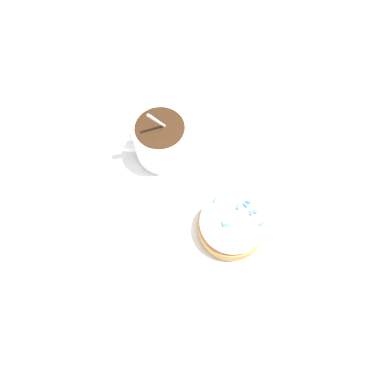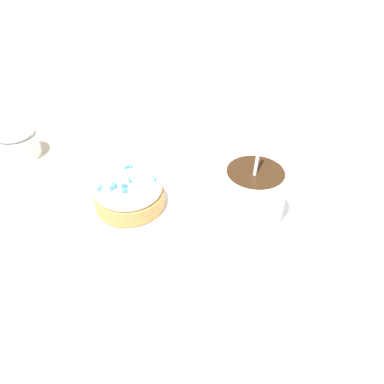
% 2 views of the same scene
% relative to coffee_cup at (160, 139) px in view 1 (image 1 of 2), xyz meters
% --- Properties ---
extents(ground_plane, '(3.00, 3.00, 0.00)m').
position_rel_coffee_cup_xyz_m(ground_plane, '(0.08, -0.01, -0.04)').
color(ground_plane, '#C6B793').
extents(paper_napkin, '(0.35, 0.34, 0.00)m').
position_rel_coffee_cup_xyz_m(paper_napkin, '(0.08, -0.01, -0.04)').
color(paper_napkin, white).
rests_on(paper_napkin, ground_plane).
extents(coffee_cup, '(0.08, 0.09, 0.10)m').
position_rel_coffee_cup_xyz_m(coffee_cup, '(0.00, 0.00, 0.00)').
color(coffee_cup, white).
rests_on(coffee_cup, paper_napkin).
extents(frosted_pastry, '(0.09, 0.09, 0.05)m').
position_rel_coffee_cup_xyz_m(frosted_pastry, '(0.16, -0.01, -0.01)').
color(frosted_pastry, '#C18442').
rests_on(frosted_pastry, paper_napkin).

